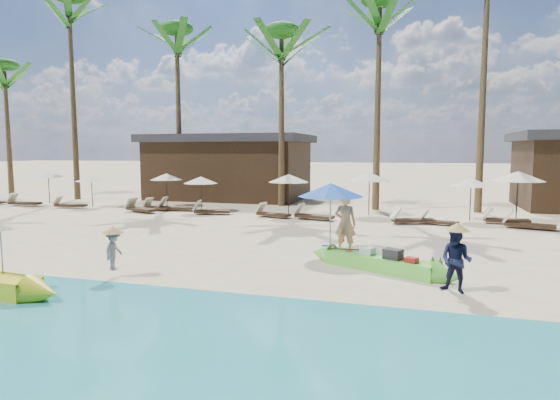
% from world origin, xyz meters
% --- Properties ---
extents(ground, '(240.00, 240.00, 0.00)m').
position_xyz_m(ground, '(0.00, 0.00, 0.00)').
color(ground, beige).
rests_on(ground, ground).
extents(wet_sand_strip, '(240.00, 4.50, 0.01)m').
position_xyz_m(wet_sand_strip, '(0.00, -5.00, 0.00)').
color(wet_sand_strip, tan).
rests_on(wet_sand_strip, ground).
extents(green_canoe, '(4.73, 2.44, 0.65)m').
position_xyz_m(green_canoe, '(3.38, 0.52, 0.22)').
color(green_canoe, '#65DD43').
rests_on(green_canoe, ground).
extents(tourist, '(0.75, 0.55, 1.90)m').
position_xyz_m(tourist, '(2.16, 2.44, 0.95)').
color(tourist, tan).
rests_on(tourist, ground).
extents(vendor_green, '(0.90, 0.82, 1.49)m').
position_xyz_m(vendor_green, '(5.20, -1.00, 0.75)').
color(vendor_green, '#141837').
rests_on(vendor_green, ground).
extents(vendor_yellow, '(0.44, 0.70, 1.02)m').
position_xyz_m(vendor_yellow, '(-3.12, -2.05, 0.69)').
color(vendor_yellow, gray).
rests_on(vendor_yellow, ground).
extents(blue_umbrella, '(2.07, 2.07, 2.23)m').
position_xyz_m(blue_umbrella, '(1.71, 2.29, 2.02)').
color(blue_umbrella, '#99999E').
rests_on(blue_umbrella, ground).
extents(resort_parasol_1, '(1.96, 1.96, 2.02)m').
position_xyz_m(resort_parasol_1, '(-17.27, 11.20, 1.82)').
color(resort_parasol_1, '#332115').
rests_on(resort_parasol_1, ground).
extents(lounger_1_right, '(2.02, 0.79, 0.67)m').
position_xyz_m(lounger_1_right, '(-17.99, 9.89, 0.22)').
color(lounger_1_right, '#332115').
rests_on(lounger_1_right, ground).
extents(resort_parasol_2, '(1.80, 1.80, 1.85)m').
position_xyz_m(resort_parasol_2, '(-13.71, 10.61, 1.67)').
color(resort_parasol_2, '#332115').
rests_on(resort_parasol_2, ground).
extents(lounger_2_left, '(1.88, 0.90, 0.61)m').
position_xyz_m(lounger_2_left, '(-14.66, 9.79, 0.20)').
color(lounger_2_left, '#332115').
rests_on(lounger_2_left, ground).
extents(resort_parasol_3, '(1.87, 1.87, 1.92)m').
position_xyz_m(resort_parasol_3, '(-9.69, 12.07, 1.73)').
color(resort_parasol_3, '#332115').
rests_on(resort_parasol_3, ground).
extents(lounger_3_left, '(2.07, 1.21, 0.67)m').
position_xyz_m(lounger_3_left, '(-9.72, 9.29, 0.22)').
color(lounger_3_left, '#332115').
rests_on(lounger_3_left, ground).
extents(lounger_3_right, '(1.83, 0.97, 0.59)m').
position_xyz_m(lounger_3_right, '(-9.32, 10.25, 0.20)').
color(lounger_3_right, '#332115').
rests_on(lounger_3_right, ground).
extents(resort_parasol_4, '(1.82, 1.82, 1.87)m').
position_xyz_m(resort_parasol_4, '(-6.71, 10.43, 1.69)').
color(resort_parasol_4, '#332115').
rests_on(resort_parasol_4, ground).
extents(lounger_4_left, '(2.03, 0.85, 0.67)m').
position_xyz_m(lounger_4_left, '(-8.24, 10.37, 0.22)').
color(lounger_4_left, '#332115').
rests_on(lounger_4_left, ground).
extents(lounger_4_right, '(1.99, 1.02, 0.65)m').
position_xyz_m(lounger_4_right, '(-5.80, 9.55, 0.22)').
color(lounger_4_right, '#332115').
rests_on(lounger_4_right, ground).
extents(resort_parasol_5, '(2.02, 2.02, 2.08)m').
position_xyz_m(resort_parasol_5, '(-1.82, 10.24, 1.88)').
color(resort_parasol_5, '#332115').
rests_on(resort_parasol_5, ground).
extents(lounger_5_left, '(1.88, 1.04, 0.61)m').
position_xyz_m(lounger_5_left, '(-2.48, 9.46, 0.20)').
color(lounger_5_left, '#332115').
rests_on(lounger_5_left, ground).
extents(resort_parasol_6, '(2.09, 2.09, 2.15)m').
position_xyz_m(resort_parasol_6, '(2.01, 11.60, 1.94)').
color(resort_parasol_6, '#332115').
rests_on(resort_parasol_6, ground).
extents(lounger_6_left, '(2.01, 0.94, 0.66)m').
position_xyz_m(lounger_6_left, '(-0.42, 9.24, 0.22)').
color(lounger_6_left, '#332115').
rests_on(lounger_6_left, ground).
extents(lounger_6_right, '(2.02, 1.16, 0.66)m').
position_xyz_m(lounger_6_right, '(4.07, 9.20, 0.22)').
color(lounger_6_right, '#332115').
rests_on(lounger_6_right, ground).
extents(resort_parasol_7, '(1.93, 1.93, 1.99)m').
position_xyz_m(resort_parasol_7, '(6.72, 11.02, 1.79)').
color(resort_parasol_7, '#332115').
rests_on(resort_parasol_7, ground).
extents(lounger_7_left, '(1.69, 0.91, 0.55)m').
position_xyz_m(lounger_7_left, '(5.21, 9.27, 0.18)').
color(lounger_7_left, '#332115').
rests_on(lounger_7_left, ground).
extents(lounger_7_right, '(1.96, 0.65, 0.66)m').
position_xyz_m(lounger_7_right, '(8.05, 10.38, 0.22)').
color(lounger_7_right, '#332115').
rests_on(lounger_7_right, ground).
extents(resort_parasol_8, '(2.27, 2.27, 2.33)m').
position_xyz_m(resort_parasol_8, '(8.65, 10.92, 2.10)').
color(resort_parasol_8, '#332115').
rests_on(resort_parasol_8, ground).
extents(lounger_8_left, '(2.06, 1.16, 0.67)m').
position_xyz_m(lounger_8_left, '(8.73, 9.18, 0.22)').
color(lounger_8_left, '#332115').
rests_on(lounger_8_left, ground).
extents(palm_0, '(2.08, 2.08, 9.90)m').
position_xyz_m(palm_0, '(-24.62, 15.48, 8.11)').
color(palm_0, brown).
rests_on(palm_0, ground).
extents(palm_1, '(2.08, 2.08, 13.60)m').
position_xyz_m(palm_1, '(-17.59, 14.06, 10.82)').
color(palm_1, brown).
rests_on(palm_1, ground).
extents(palm_2, '(2.08, 2.08, 11.33)m').
position_xyz_m(palm_2, '(-10.45, 15.08, 9.18)').
color(palm_2, brown).
rests_on(palm_2, ground).
extents(palm_3, '(2.08, 2.08, 10.52)m').
position_xyz_m(palm_3, '(-3.36, 14.27, 8.58)').
color(palm_3, brown).
rests_on(palm_3, ground).
extents(palm_4, '(2.08, 2.08, 11.70)m').
position_xyz_m(palm_4, '(2.15, 14.01, 9.45)').
color(palm_4, brown).
rests_on(palm_4, ground).
extents(palm_5, '(2.08, 2.08, 13.60)m').
position_xyz_m(palm_5, '(7.45, 14.38, 10.82)').
color(palm_5, brown).
rests_on(palm_5, ground).
extents(pavilion_west, '(10.80, 6.60, 4.30)m').
position_xyz_m(pavilion_west, '(-8.00, 17.50, 2.19)').
color(pavilion_west, '#332115').
rests_on(pavilion_west, ground).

